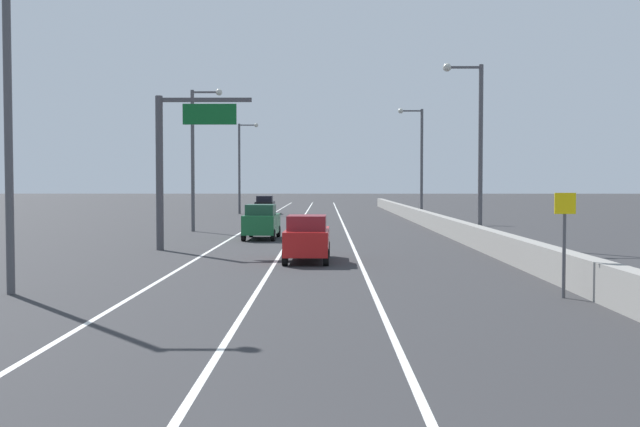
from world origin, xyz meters
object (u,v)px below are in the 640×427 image
speed_advisory_sign (564,236)px  lamp_post_left_mid (197,149)px  car_red_0 (307,238)px  car_green_1 (261,222)px  lamp_post_left_far (242,162)px  lamp_post_left_near (17,106)px  lamp_post_right_third (419,156)px  overhead_sign_gantry (175,153)px  lamp_post_right_second (476,140)px  car_black_2 (265,205)px

speed_advisory_sign → lamp_post_left_mid: size_ratio=0.31×
car_red_0 → car_green_1: car_green_1 is taller
car_red_0 → speed_advisory_sign: bearing=-53.2°
lamp_post_left_mid → lamp_post_left_far: bearing=90.2°
lamp_post_left_mid → car_red_0: lamp_post_left_mid is taller
lamp_post_left_near → lamp_post_right_third: bearing=68.0°
lamp_post_right_third → car_red_0: size_ratio=2.08×
lamp_post_right_third → car_green_1: bearing=-120.0°
overhead_sign_gantry → lamp_post_right_second: size_ratio=0.78×
lamp_post_left_far → car_red_0: 49.04m
lamp_post_left_near → lamp_post_left_far: size_ratio=1.00×
lamp_post_left_far → car_red_0: bearing=-80.5°
lamp_post_left_near → car_black_2: 58.06m
lamp_post_left_far → lamp_post_left_near: bearing=-90.2°
overhead_sign_gantry → car_green_1: overhead_sign_gantry is taller
speed_advisory_sign → lamp_post_left_near: 16.25m
overhead_sign_gantry → speed_advisory_sign: bearing=-47.2°
overhead_sign_gantry → lamp_post_left_mid: lamp_post_left_mid is taller
overhead_sign_gantry → car_green_1: bearing=63.5°
speed_advisory_sign → car_black_2: bearing=102.7°
speed_advisory_sign → car_black_2: 59.93m
overhead_sign_gantry → speed_advisory_sign: 20.98m
speed_advisory_sign → overhead_sign_gantry: bearing=132.8°
lamp_post_right_second → car_red_0: 13.05m
lamp_post_right_second → car_green_1: lamp_post_right_second is taller
car_red_0 → car_black_2: (-5.62, 48.40, -0.01)m
lamp_post_right_second → car_green_1: size_ratio=2.21×
lamp_post_right_third → lamp_post_left_far: 22.86m
lamp_post_left_far → car_red_0: lamp_post_left_far is taller
speed_advisory_sign → lamp_post_left_far: 60.39m
lamp_post_right_third → lamp_post_left_mid: (-16.59, -13.19, 0.00)m
lamp_post_left_near → car_red_0: 13.33m
speed_advisory_sign → lamp_post_right_second: (1.17, 18.64, 3.77)m
lamp_post_left_mid → lamp_post_right_third: bearing=38.5°
lamp_post_right_second → lamp_post_right_third: 23.99m
lamp_post_right_third → speed_advisory_sign: bearing=-91.5°
lamp_post_right_second → lamp_post_left_mid: (-16.63, 10.80, 0.00)m
lamp_post_left_near → speed_advisory_sign: bearing=-2.3°
overhead_sign_gantry → lamp_post_left_near: size_ratio=0.78×
lamp_post_right_second → car_green_1: bearing=161.8°
overhead_sign_gantry → car_green_1: 8.89m
lamp_post_left_near → car_red_0: bearing=48.8°
car_black_2 → overhead_sign_gantry: bearing=-91.3°
lamp_post_left_near → lamp_post_left_mid: 28.79m
speed_advisory_sign → lamp_post_right_third: size_ratio=0.31×
lamp_post_right_third → car_red_0: (-8.68, -32.57, -4.57)m
car_red_0 → lamp_post_left_mid: bearing=112.2°
lamp_post_right_second → lamp_post_left_near: size_ratio=1.00×
car_black_2 → speed_advisory_sign: bearing=-77.3°
lamp_post_right_third → lamp_post_left_far: (-16.72, 15.60, 0.00)m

